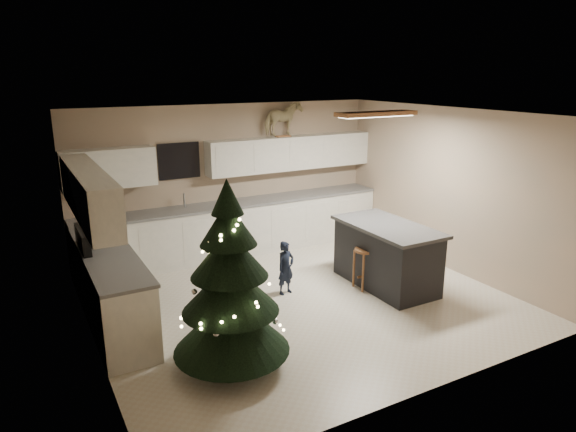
# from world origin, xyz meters

# --- Properties ---
(ground_plane) EXTENTS (5.50, 5.50, 0.00)m
(ground_plane) POSITION_xyz_m (0.00, 0.00, 0.00)
(ground_plane) COLOR beige
(room_shell) EXTENTS (5.52, 5.02, 2.61)m
(room_shell) POSITION_xyz_m (0.02, 0.00, 1.75)
(room_shell) COLOR tan
(room_shell) RESTS_ON ground_plane
(cabinetry) EXTENTS (5.50, 3.20, 2.00)m
(cabinetry) POSITION_xyz_m (-0.91, 1.65, 0.76)
(cabinetry) COLOR white
(cabinetry) RESTS_ON ground_plane
(island) EXTENTS (0.90, 1.70, 0.95)m
(island) POSITION_xyz_m (1.40, -0.16, 0.48)
(island) COLOR black
(island) RESTS_ON ground_plane
(bar_stool) EXTENTS (0.32, 0.32, 0.62)m
(bar_stool) POSITION_xyz_m (1.05, -0.10, 0.47)
(bar_stool) COLOR brown
(bar_stool) RESTS_ON ground_plane
(christmas_tree) EXTENTS (1.32, 1.27, 2.10)m
(christmas_tree) POSITION_xyz_m (-1.49, -1.09, 0.86)
(christmas_tree) COLOR #3F2816
(christmas_tree) RESTS_ON ground_plane
(toddler) EXTENTS (0.32, 0.25, 0.79)m
(toddler) POSITION_xyz_m (-0.07, 0.29, 0.39)
(toddler) COLOR black
(toddler) RESTS_ON ground_plane
(rocking_horse) EXTENTS (0.75, 0.45, 0.62)m
(rocking_horse) POSITION_xyz_m (0.99, 2.33, 2.32)
(rocking_horse) COLOR brown
(rocking_horse) RESTS_ON cabinetry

